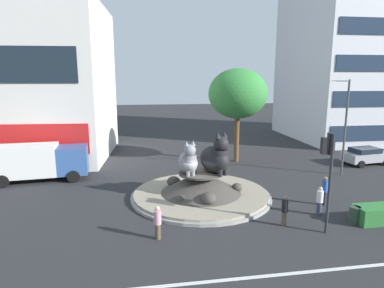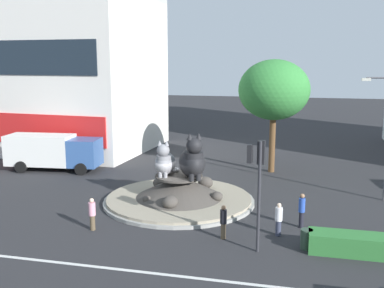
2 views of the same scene
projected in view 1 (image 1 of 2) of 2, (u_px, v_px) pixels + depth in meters
ground_plane at (201, 197)px, 21.25m from camera, size 160.00×160.00×0.00m
lane_centreline at (244, 278)px, 12.56m from camera, size 112.00×0.20×0.01m
roundabout_island at (201, 187)px, 21.13m from camera, size 9.01×9.01×1.66m
cat_statue_grey at (188, 161)px, 20.52m from camera, size 1.36×2.22×2.16m
cat_statue_black at (216, 158)px, 20.61m from camera, size 2.32×3.06×2.71m
traffic_light_mast at (329, 161)px, 15.67m from camera, size 0.76×0.49×5.00m
office_tower at (365, 36)px, 40.83m from camera, size 17.44×15.51×25.51m
broadleaf_tree_behind_island at (238, 94)px, 29.25m from camera, size 5.25×5.25×8.47m
streetlight_arm at (344, 121)px, 25.34m from camera, size 1.85×0.36×7.48m
pedestrian_blue_shirt at (325, 190)px, 19.70m from camera, size 0.32×0.32×1.79m
pedestrian_black_shirt at (285, 210)px, 16.89m from camera, size 0.32×0.32×1.66m
pedestrian_pink_shirt at (158, 222)px, 15.48m from camera, size 0.35×0.35×1.65m
pedestrian_white_shirt at (320, 200)px, 18.25m from camera, size 0.35×0.35×1.64m
sedan_on_far_lane at (366, 155)px, 29.27m from camera, size 4.43×2.51×1.52m
delivery_box_truck at (36, 161)px, 24.32m from camera, size 7.36×3.06×2.75m
litter_bin at (354, 215)px, 17.34m from camera, size 0.56×0.56×0.90m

